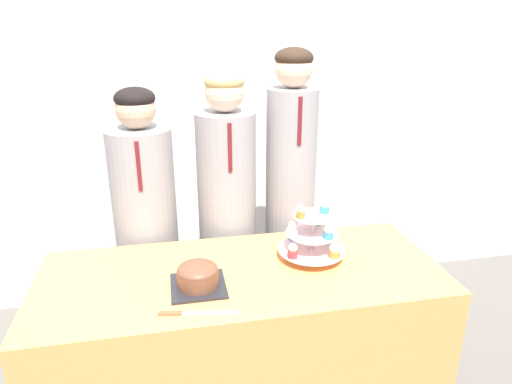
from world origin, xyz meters
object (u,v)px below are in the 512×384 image
Objects in this scene: round_cake at (198,276)px; cupcake_stand at (313,235)px; cake_knife at (184,313)px; student_0 at (148,243)px; student_1 at (228,229)px; student_2 at (290,213)px.

cupcake_stand reaches higher than round_cake.
student_0 reaches higher than cake_knife.
cake_knife is 0.63m from cupcake_stand.
student_2 is (0.32, -0.00, 0.06)m from student_1.
round_cake is 0.51m from cupcake_stand.
round_cake is 0.14× the size of student_1.
cupcake_stand is at bearing -92.77° from student_2.
student_2 is (0.57, 0.74, 0.01)m from cake_knife.
student_0 is (-0.14, 0.74, -0.09)m from cake_knife.
student_1 is at bearing 0.00° from student_0.
student_0 is at bearing 180.00° from student_2.
student_2 reaches higher than cupcake_stand.
round_cake is at bearing -70.58° from student_0.
student_0 is (-0.20, 0.58, -0.13)m from round_cake.
student_1 is (0.25, 0.74, -0.05)m from cake_knife.
round_cake is 0.18m from cake_knife.
student_1 reaches higher than cupcake_stand.
student_1 is 0.33m from student_2.
student_2 is at bearing 48.56° from round_cake.
cake_knife is 0.78m from student_1.
student_0 is at bearing -180.00° from student_1.
cake_knife is 0.75m from student_0.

